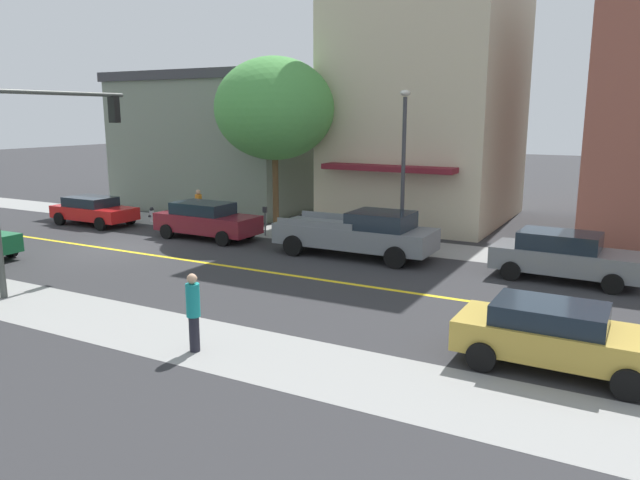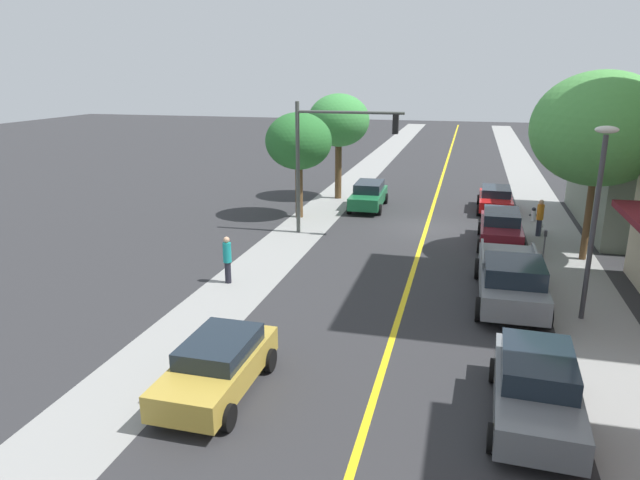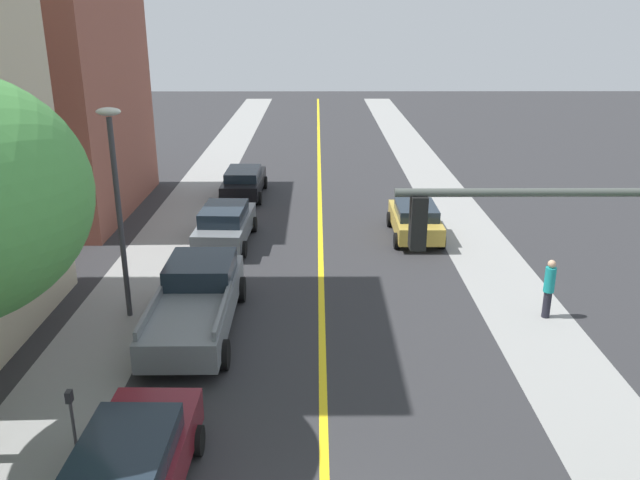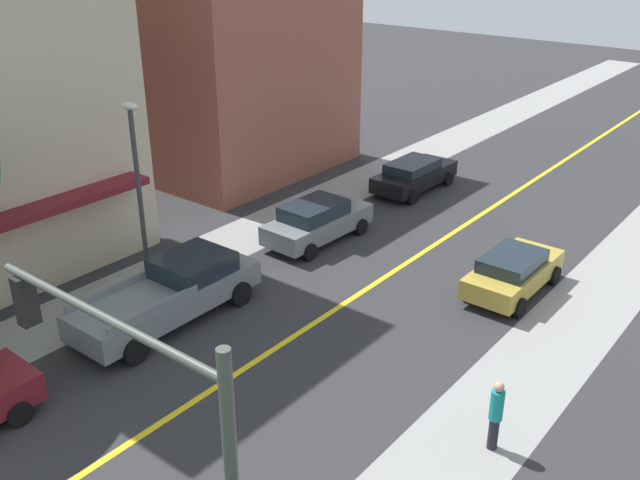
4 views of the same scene
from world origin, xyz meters
name	(u,v)px [view 4 (image 4 of 4)]	position (x,y,z in m)	size (l,w,h in m)	color
brick_apartment_block	(224,56)	(-13.35, 21.58, 5.36)	(9.58, 10.23, 10.69)	#935142
traffic_light_mast	(156,435)	(4.69, 2.36, 4.36)	(5.28, 0.32, 6.52)	#474C47
street_lamp	(138,177)	(-5.89, 10.33, 3.92)	(0.70, 0.36, 6.32)	#38383D
gold_sedan_right_curb	(513,271)	(3.89, 17.60, 0.77)	(2.02, 4.27, 1.44)	#B29338
grey_sedan_left_curb	(317,221)	(-3.79, 16.81, 0.83)	(2.21, 4.69, 1.60)	slate
black_sedan_left_curb	(414,174)	(-3.80, 23.91, 0.77)	(2.07, 4.69, 1.44)	black
grey_pickup_truck	(172,292)	(-3.63, 9.46, 0.92)	(2.39, 6.20, 1.81)	slate
pedestrian_teal_shirt	(496,413)	(6.83, 10.13, 1.00)	(0.32, 0.32, 1.86)	black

